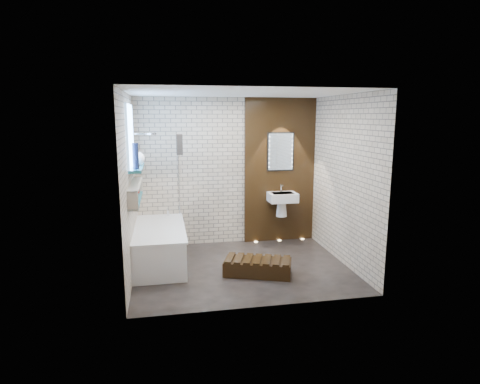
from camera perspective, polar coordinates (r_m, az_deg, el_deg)
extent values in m
plane|color=black|center=(6.25, 0.26, -10.67)|extent=(3.20, 3.20, 0.00)
cube|color=#AFA08B|center=(7.17, -1.74, 2.86)|extent=(3.20, 0.04, 2.60)
cube|color=#AFA08B|center=(4.66, 3.37, -1.44)|extent=(3.20, 0.04, 2.60)
cube|color=#AFA08B|center=(5.82, -15.39, 0.63)|extent=(0.04, 2.60, 2.60)
cube|color=#AFA08B|center=(6.41, 14.47, 1.58)|extent=(0.04, 2.60, 2.60)
plane|color=white|center=(5.83, 0.29, 13.86)|extent=(3.20, 3.20, 0.00)
cube|color=black|center=(7.35, 5.64, 3.00)|extent=(1.30, 0.06, 2.60)
cube|color=#7FADE0|center=(6.09, -15.33, 7.71)|extent=(0.03, 1.00, 0.90)
cube|color=#226F7F|center=(6.12, -14.41, 3.34)|extent=(0.18, 1.00, 0.04)
cube|color=#226F7F|center=(6.00, -14.51, -1.12)|extent=(0.14, 1.30, 0.03)
cube|color=#B2A899|center=(5.96, -14.62, 1.04)|extent=(0.14, 1.30, 0.03)
cube|color=#B2A899|center=(5.35, -14.97, -1.29)|extent=(0.14, 0.03, 0.26)
cube|color=#B2A899|center=(6.60, -14.23, 0.97)|extent=(0.14, 0.03, 0.26)
cube|color=white|center=(6.48, -11.30, -7.52)|extent=(0.75, 1.70, 0.55)
cube|color=white|center=(6.40, -11.40, -5.05)|extent=(0.79, 1.74, 0.03)
cylinder|color=silver|center=(7.09, -10.17, -2.84)|extent=(0.04, 0.04, 0.12)
cube|color=white|center=(6.68, -8.56, 1.99)|extent=(0.01, 0.78, 1.40)
cube|color=black|center=(6.33, -8.59, 6.71)|extent=(0.09, 0.24, 0.31)
cylinder|color=silver|center=(6.67, -12.48, 8.06)|extent=(0.18, 0.18, 0.02)
cube|color=white|center=(7.23, 6.05, -0.76)|extent=(0.50, 0.36, 0.16)
cone|color=white|center=(7.32, 5.90, -2.37)|extent=(0.20, 0.20, 0.28)
cylinder|color=silver|center=(7.29, 5.84, 0.55)|extent=(0.03, 0.03, 0.14)
cube|color=black|center=(7.28, 5.77, 5.70)|extent=(0.50, 0.02, 0.70)
cube|color=silver|center=(7.27, 5.79, 5.69)|extent=(0.45, 0.01, 0.65)
cube|color=black|center=(5.98, 2.53, -10.61)|extent=(1.05, 0.73, 0.21)
cylinder|color=maroon|center=(5.54, -14.83, -1.22)|extent=(0.06, 0.06, 0.14)
cylinder|color=maroon|center=(6.44, -14.30, 0.41)|extent=(0.05, 0.05, 0.13)
cylinder|color=#131B36|center=(5.80, -14.57, 4.95)|extent=(0.09, 0.09, 0.36)
sphere|color=white|center=(6.24, -14.30, 4.63)|extent=(0.21, 0.21, 0.21)
cylinder|color=#FFD899|center=(7.46, 2.27, -7.05)|extent=(0.06, 0.06, 0.01)
cylinder|color=#FFD899|center=(7.57, 5.61, -6.83)|extent=(0.06, 0.06, 0.01)
cylinder|color=#FFD899|center=(7.70, 8.84, -6.59)|extent=(0.06, 0.06, 0.01)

